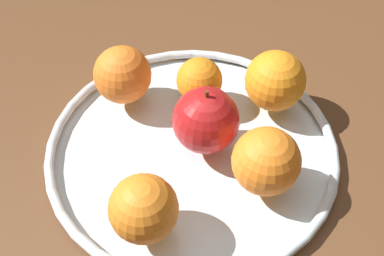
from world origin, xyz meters
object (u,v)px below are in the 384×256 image
(orange_center, at_px, (144,209))
(orange_back_left, at_px, (266,161))
(apple, at_px, (206,120))
(orange_front_left, at_px, (123,75))
(fruit_bowl, at_px, (192,148))
(orange_front_right, at_px, (199,80))
(orange_back_right, at_px, (275,81))

(orange_center, bearing_deg, orange_back_left, -42.44)
(apple, bearing_deg, orange_front_left, 75.94)
(orange_front_left, bearing_deg, fruit_bowl, -109.74)
(orange_center, distance_m, orange_front_right, 0.21)
(orange_back_left, bearing_deg, orange_front_right, 51.03)
(orange_back_left, bearing_deg, orange_center, 137.56)
(orange_back_right, bearing_deg, orange_front_right, 107.36)
(orange_front_left, height_order, orange_back_right, orange_back_right)
(orange_front_left, bearing_deg, orange_back_left, -105.95)
(fruit_bowl, height_order, orange_front_right, orange_front_right)
(orange_back_left, distance_m, orange_center, 0.15)
(fruit_bowl, xyz_separation_m, orange_back_right, (0.11, -0.07, 0.05))
(orange_center, relative_size, orange_back_right, 0.94)
(orange_back_left, height_order, orange_front_right, orange_back_left)
(orange_front_left, relative_size, orange_back_right, 0.97)
(orange_front_left, xyz_separation_m, orange_back_right, (0.07, -0.19, 0.00))
(orange_center, relative_size, orange_front_left, 0.98)
(orange_front_right, relative_size, orange_back_right, 0.77)
(fruit_bowl, height_order, orange_center, orange_center)
(orange_center, height_order, orange_front_right, orange_center)
(fruit_bowl, height_order, orange_back_right, orange_back_right)
(apple, bearing_deg, orange_front_right, 28.33)
(orange_center, height_order, orange_back_right, orange_back_right)
(apple, height_order, orange_center, apple)
(fruit_bowl, bearing_deg, orange_front_right, 16.59)
(fruit_bowl, relative_size, orange_front_right, 6.01)
(orange_back_left, relative_size, orange_center, 1.05)
(orange_front_right, relative_size, orange_front_left, 0.80)
(orange_back_left, height_order, orange_back_right, same)
(orange_center, xyz_separation_m, orange_back_right, (0.24, -0.07, 0.00))
(orange_center, bearing_deg, orange_front_right, 6.53)
(orange_back_left, distance_m, orange_back_right, 0.13)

